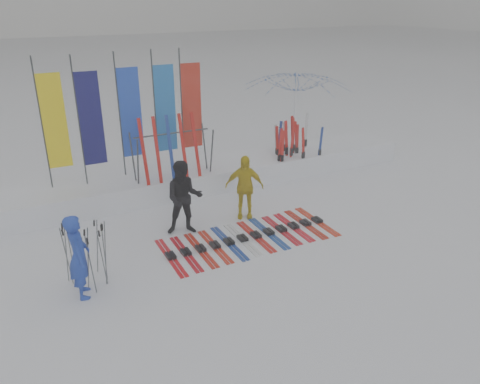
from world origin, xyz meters
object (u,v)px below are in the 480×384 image
person_yellow (244,187)px  ski_rack (173,148)px  person_black (184,198)px  person_blue (79,256)px  tent_canopy (295,118)px  ski_row (249,237)px

person_yellow → ski_rack: bearing=147.6°
person_black → person_yellow: (1.59, 0.13, -0.07)m
person_blue → person_black: (2.52, 1.44, 0.06)m
person_black → tent_canopy: bearing=50.2°
person_black → ski_row: (1.16, -0.92, -0.83)m
person_yellow → tent_canopy: 4.37m
person_black → ski_rack: size_ratio=0.85×
person_blue → person_yellow: size_ratio=1.01×
ski_row → person_yellow: bearing=68.1°
person_blue → ski_rack: (3.00, 3.50, 0.58)m
person_blue → ski_row: (3.69, 0.52, -0.77)m
person_yellow → tent_canopy: tent_canopy is taller
tent_canopy → ski_rack: (-4.37, -0.90, -0.12)m
person_black → person_yellow: 1.60m
tent_canopy → ski_rack: bearing=-168.4°
ski_rack → person_blue: bearing=-130.6°
person_blue → person_yellow: bearing=-62.8°
person_yellow → tent_canopy: (3.26, 2.82, 0.71)m
person_black → tent_canopy: tent_canopy is taller
person_blue → ski_rack: size_ratio=0.79×
person_yellow → ski_rack: 2.30m
tent_canopy → ski_row: bearing=-133.5°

